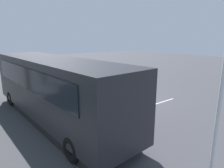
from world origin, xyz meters
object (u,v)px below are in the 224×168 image
Objects in this scene: spectator_far_left at (117,96)px; tour_bus at (53,90)px; parked_motorcycle_silver at (91,104)px; flagpole at (217,108)px; spectator_left at (101,92)px; spectator_centre at (94,89)px; stunt_motorcycle at (115,76)px; traffic_cone at (137,88)px.

tour_bus is at bearing 64.10° from spectator_far_left.
flagpole is (-7.50, 1.69, 2.34)m from parked_motorcycle_silver.
spectator_left is (-0.27, -2.82, -0.57)m from tour_bus.
spectator_centre is 0.30× the size of flagpole.
spectator_left is 1.14m from spectator_centre.
spectator_left is 0.31× the size of flagpole.
stunt_motorcycle is at bearing -52.67° from parked_motorcycle_silver.
spectator_left reaches higher than traffic_cone.
tour_bus is at bearing 2.94° from flagpole.
tour_bus reaches higher than spectator_left.
flagpole is at bearing -177.06° from tour_bus.
spectator_far_left is 2.85× the size of traffic_cone.
spectator_left is at bearing -95.43° from tour_bus.
stunt_motorcycle is at bearing -64.17° from tour_bus.
spectator_left is 8.12m from flagpole.
stunt_motorcycle is (3.60, -4.08, -0.08)m from spectator_left.
stunt_motorcycle is (2.50, -3.83, -0.01)m from spectator_centre.
tour_bus is 7.63m from traffic_cone.
spectator_left is (1.21, 0.22, 0.00)m from spectator_far_left.
stunt_motorcycle is 2.30m from traffic_cone.
tour_bus is 6.14× the size of spectator_far_left.
flagpole is (-6.34, 2.64, 1.75)m from spectator_far_left.
spectator_centre is at bearing -17.08° from flagpole.
flagpole reaches higher than traffic_cone.
spectator_centre is (0.84, -3.06, -0.64)m from tour_bus.
spectator_far_left is 5.19m from traffic_cone.
spectator_centre is at bearing -39.72° from parked_motorcycle_silver.
stunt_motorcycle is (4.81, -3.86, -0.07)m from spectator_far_left.
flagpole is at bearing 157.44° from spectator_far_left.
spectator_far_left is at bearing -169.70° from spectator_left.
flagpole is at bearing 149.80° from stunt_motorcycle.
parked_motorcycle_silver is 8.03m from flagpole.
spectator_far_left is 2.32m from spectator_centre.
spectator_far_left is 1.00× the size of spectator_left.
flagpole is (-7.55, 2.42, 1.74)m from spectator_left.
spectator_left is 4.89m from traffic_cone.
parked_motorcycle_silver is (-0.32, -2.10, -1.16)m from tour_bus.
tour_bus is at bearing 81.23° from parked_motorcycle_silver.
spectator_centre is at bearing 94.83° from traffic_cone.
parked_motorcycle_silver is at bearing 127.33° from stunt_motorcycle.
traffic_cone is (-2.13, -0.52, -0.70)m from stunt_motorcycle.
spectator_far_left reaches higher than traffic_cone.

